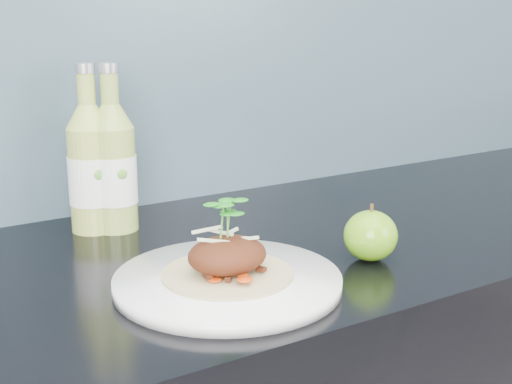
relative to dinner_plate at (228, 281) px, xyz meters
The scene contains 6 objects.
subway_backsplash 0.54m from the dinner_plate, 87.65° to the left, with size 4.00×0.02×0.70m, color #6C94AA.
dinner_plate is the anchor object (origin of this frame).
pork_taco 0.04m from the dinner_plate, 88.21° to the left, with size 0.17×0.17×0.10m.
green_apple 0.22m from the dinner_plate, ahead, with size 0.08×0.08×0.08m.
cider_bottle_left 0.34m from the dinner_plate, 100.77° to the left, with size 0.08×0.08×0.26m.
cider_bottle_right 0.32m from the dinner_plate, 95.50° to the left, with size 0.07×0.08×0.26m.
Camera 1 is at (-0.43, 0.84, 1.25)m, focal length 50.00 mm.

